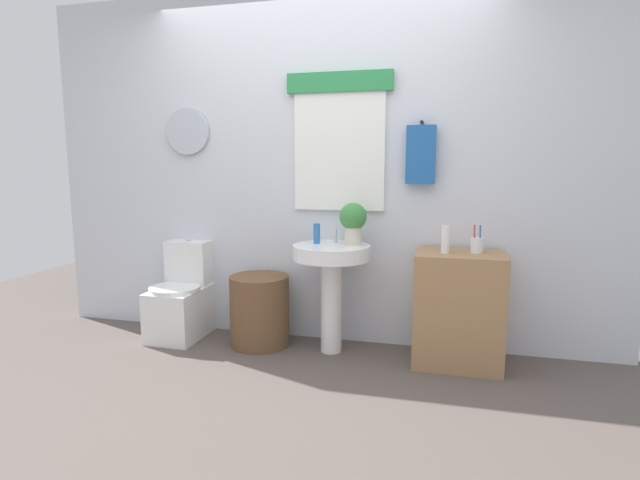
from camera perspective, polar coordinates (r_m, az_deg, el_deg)
name	(u,v)px	position (r m, az deg, el deg)	size (l,w,h in m)	color
ground_plane	(271,402)	(2.99, -5.57, -17.88)	(8.00, 8.00, 0.00)	#564C47
back_wall	(321,168)	(3.78, 0.17, 8.19)	(4.40, 0.18, 2.60)	silver
toilet	(182,300)	(4.08, -15.46, -6.63)	(0.38, 0.51, 0.75)	white
laundry_hamper	(260,311)	(3.77, -6.88, -7.97)	(0.44, 0.44, 0.52)	brown
pedestal_sink	(331,270)	(3.53, 1.31, -3.49)	(0.54, 0.54, 0.77)	white
faucet	(335,236)	(3.61, 1.75, 0.50)	(0.03, 0.03, 0.10)	silver
wooden_cabinet	(458,309)	(3.50, 15.46, -7.54)	(0.57, 0.44, 0.76)	#9E754C
soap_bottle	(317,233)	(3.56, -0.38, 0.75)	(0.05, 0.05, 0.14)	#2D6BB7
potted_plant	(353,220)	(3.50, 3.78, 2.26)	(0.19, 0.19, 0.29)	beige
lotion_bottle	(445,240)	(3.36, 14.08, 0.05)	(0.05, 0.05, 0.18)	white
toothbrush_cup	(477,245)	(3.43, 17.42, -0.55)	(0.08, 0.08, 0.19)	silver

